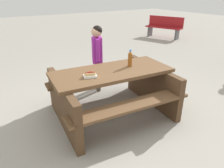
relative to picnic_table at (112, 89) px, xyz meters
The scene contains 6 objects.
ground_plane 0.44m from the picnic_table, ahead, with size 30.00×30.00×0.00m, color gray.
picnic_table is the anchor object (origin of this frame).
soda_bottle 0.54m from the picnic_table, behind, with size 0.07×0.07×0.27m.
hotdog_tray 0.53m from the picnic_table, ahead, with size 0.21×0.16×0.08m.
child_in_coat 1.01m from the picnic_table, 105.70° to the right, with size 0.24×0.30×1.27m.
park_bench_near 6.33m from the picnic_table, 143.03° to the right, with size 0.90×1.55×0.85m.
Camera 1 is at (1.61, 2.48, 1.86)m, focal length 33.59 mm.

